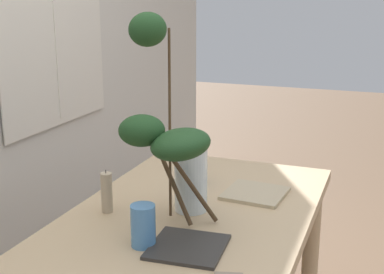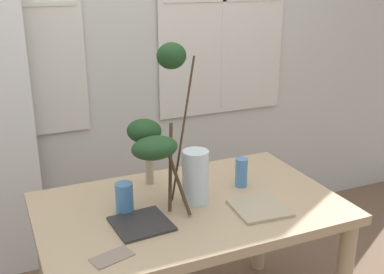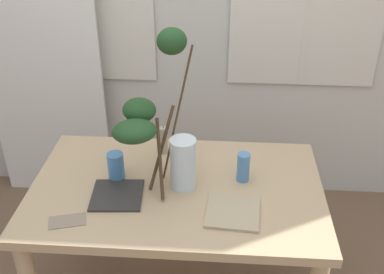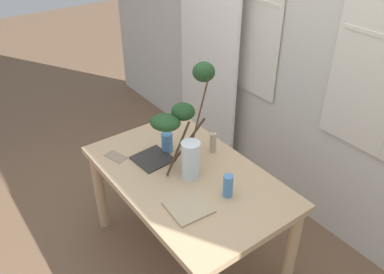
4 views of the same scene
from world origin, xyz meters
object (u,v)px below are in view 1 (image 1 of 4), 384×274
dining_table (190,240)px  plate_square_left (188,247)px  drinking_glass_blue_right (200,167)px  pillar_candle (107,193)px  vase_with_branches (172,139)px  drinking_glass_blue_left (143,226)px  plate_square_right (255,193)px

dining_table → plate_square_left: 0.30m
dining_table → drinking_glass_blue_right: size_ratio=9.45×
drinking_glass_blue_right → plate_square_left: bearing=-163.6°
drinking_glass_blue_right → pillar_candle: 0.45m
dining_table → drinking_glass_blue_right: 0.36m
vase_with_branches → pillar_candle: bearing=94.0°
drinking_glass_blue_right → pillar_candle: size_ratio=0.90×
dining_table → vase_with_branches: vase_with_branches is taller
drinking_glass_blue_left → pillar_candle: 0.31m
dining_table → vase_with_branches: size_ratio=1.88×
drinking_glass_blue_left → drinking_glass_blue_right: (0.60, 0.03, 0.00)m
plate_square_left → plate_square_right: bearing=-9.1°
vase_with_branches → plate_square_left: 0.37m
drinking_glass_blue_left → plate_square_left: drinking_glass_blue_left is taller
plate_square_right → pillar_candle: 0.59m
dining_table → vase_with_branches: 0.41m
drinking_glass_blue_left → plate_square_left: 0.15m
drinking_glass_blue_right → plate_square_left: drinking_glass_blue_right is taller
pillar_candle → plate_square_left: bearing=-113.9°
drinking_glass_blue_left → pillar_candle: pillar_candle is taller
dining_table → vase_with_branches: (-0.07, 0.03, 0.40)m
drinking_glass_blue_right → plate_square_left: size_ratio=0.63×
drinking_glass_blue_right → plate_square_right: bearing=-100.6°
vase_with_branches → drinking_glass_blue_left: size_ratio=5.29×
dining_table → plate_square_left: plate_square_left is taller
vase_with_branches → drinking_glass_blue_right: vase_with_branches is taller
vase_with_branches → plate_square_left: vase_with_branches is taller
vase_with_branches → plate_square_right: size_ratio=3.17×
vase_with_branches → drinking_glass_blue_left: bearing=177.2°
dining_table → pillar_candle: pillar_candle is taller
vase_with_branches → drinking_glass_blue_right: (0.38, 0.04, -0.22)m
drinking_glass_blue_right → pillar_candle: pillar_candle is taller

